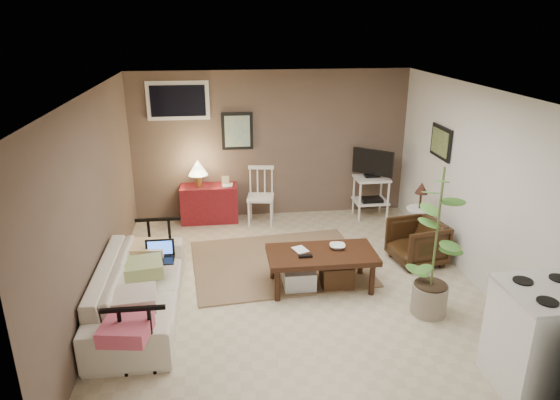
{
  "coord_description": "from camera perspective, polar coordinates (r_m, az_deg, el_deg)",
  "views": [
    {
      "loc": [
        -0.85,
        -5.42,
        3.13
      ],
      "look_at": [
        -0.13,
        0.35,
        1.02
      ],
      "focal_mm": 32.0,
      "sensor_mm": 36.0,
      "label": 1
    }
  ],
  "objects": [
    {
      "name": "floor",
      "position": [
        6.32,
        1.57,
        -9.79
      ],
      "size": [
        5.0,
        5.0,
        0.0
      ],
      "primitive_type": "plane",
      "color": "#C1B293",
      "rests_on": "ground"
    },
    {
      "name": "art_back",
      "position": [
        8.08,
        -4.9,
        7.85
      ],
      "size": [
        0.5,
        0.03,
        0.6
      ],
      "primitive_type": "cube",
      "color": "black"
    },
    {
      "name": "art_right",
      "position": [
        7.34,
        17.93,
        6.29
      ],
      "size": [
        0.03,
        0.6,
        0.45
      ],
      "primitive_type": "cube",
      "color": "black"
    },
    {
      "name": "window",
      "position": [
        8.0,
        -11.58,
        11.06
      ],
      "size": [
        0.96,
        0.03,
        0.6
      ],
      "primitive_type": "cube",
      "color": "white"
    },
    {
      "name": "rug",
      "position": [
        6.85,
        -0.14,
        -7.18
      ],
      "size": [
        2.43,
        2.02,
        0.02
      ],
      "primitive_type": "cube",
      "rotation": [
        0.0,
        0.0,
        0.09
      ],
      "color": "#866E4E",
      "rests_on": "floor"
    },
    {
      "name": "coffee_table",
      "position": [
        6.19,
        4.65,
        -7.6
      ],
      "size": [
        1.32,
        0.69,
        0.5
      ],
      "color": "#351A0E",
      "rests_on": "floor"
    },
    {
      "name": "sofa",
      "position": [
        5.79,
        -15.9,
        -8.78
      ],
      "size": [
        0.63,
        2.17,
        0.85
      ],
      "primitive_type": "imported",
      "rotation": [
        0.0,
        0.0,
        1.57
      ],
      "color": "silver",
      "rests_on": "floor"
    },
    {
      "name": "sofa_pillows",
      "position": [
        5.52,
        -15.81,
        -9.12
      ],
      "size": [
        0.42,
        2.06,
        0.15
      ],
      "primitive_type": null,
      "color": "beige",
      "rests_on": "sofa"
    },
    {
      "name": "sofa_end_rails",
      "position": [
        5.8,
        -14.61,
        -9.27
      ],
      "size": [
        0.58,
        2.17,
        0.73
      ],
      "primitive_type": null,
      "color": "black",
      "rests_on": "floor"
    },
    {
      "name": "laptop",
      "position": [
        6.03,
        -13.56,
        -6.01
      ],
      "size": [
        0.33,
        0.24,
        0.23
      ],
      "color": "black",
      "rests_on": "sofa"
    },
    {
      "name": "red_console",
      "position": [
        8.19,
        -8.19,
        -0.01
      ],
      "size": [
        0.91,
        0.41,
        1.06
      ],
      "color": "maroon",
      "rests_on": "floor"
    },
    {
      "name": "spindle_chair",
      "position": [
        8.04,
        -2.23,
        0.29
      ],
      "size": [
        0.47,
        0.47,
        0.92
      ],
      "color": "white",
      "rests_on": "floor"
    },
    {
      "name": "tv_stand",
      "position": [
        8.34,
        10.44,
        2.03
      ],
      "size": [
        0.56,
        0.49,
        1.16
      ],
      "color": "white",
      "rests_on": "floor"
    },
    {
      "name": "side_table",
      "position": [
        7.4,
        15.68,
        -0.79
      ],
      "size": [
        0.37,
        0.37,
        0.98
      ],
      "color": "white",
      "rests_on": "floor"
    },
    {
      "name": "armchair",
      "position": [
        7.0,
        15.4,
        -4.45
      ],
      "size": [
        0.7,
        0.73,
        0.65
      ],
      "primitive_type": "imported",
      "rotation": [
        0.0,
        0.0,
        -1.39
      ],
      "color": "black",
      "rests_on": "floor"
    },
    {
      "name": "potted_plant",
      "position": [
        5.61,
        17.43,
        -4.13
      ],
      "size": [
        0.44,
        0.44,
        1.75
      ],
      "color": "gray",
      "rests_on": "floor"
    },
    {
      "name": "stove",
      "position": [
        5.07,
        27.85,
        -13.94
      ],
      "size": [
        0.77,
        0.72,
        1.0
      ],
      "color": "white",
      "rests_on": "floor"
    },
    {
      "name": "bowl",
      "position": [
        6.19,
        6.6,
        -4.67
      ],
      "size": [
        0.2,
        0.08,
        0.19
      ],
      "primitive_type": "imported",
      "rotation": [
        0.0,
        0.0,
        -0.17
      ],
      "color": "#351A0E",
      "rests_on": "coffee_table"
    },
    {
      "name": "book_table",
      "position": [
        6.06,
        1.71,
        -5.04
      ],
      "size": [
        0.15,
        0.06,
        0.21
      ],
      "primitive_type": "imported",
      "rotation": [
        0.0,
        0.0,
        0.33
      ],
      "color": "#351A0E",
      "rests_on": "coffee_table"
    },
    {
      "name": "book_console",
      "position": [
        8.05,
        -6.62,
        2.35
      ],
      "size": [
        0.16,
        0.03,
        0.22
      ],
      "primitive_type": "imported",
      "rotation": [
        0.0,
        0.0,
        -0.07
      ],
      "color": "#351A0E",
      "rests_on": "red_console"
    }
  ]
}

